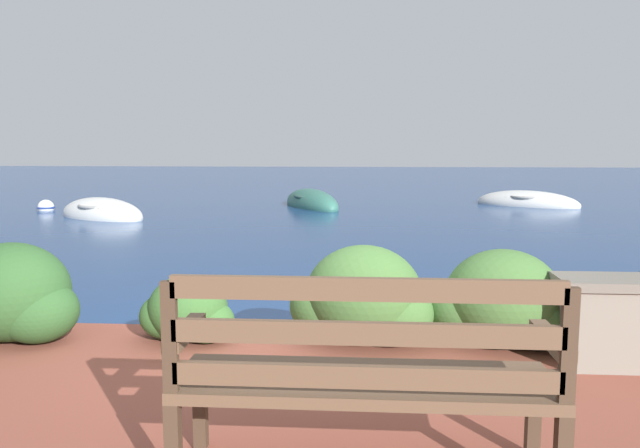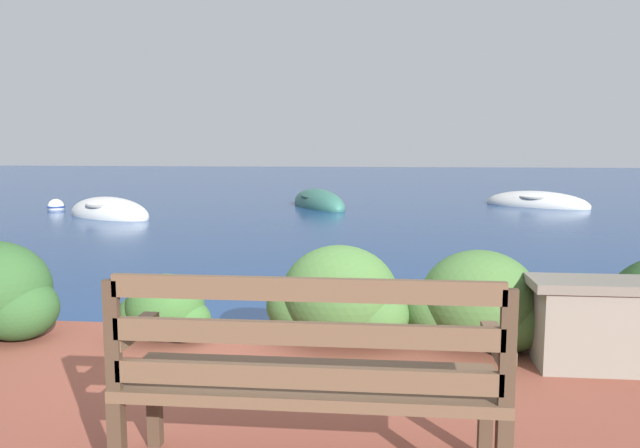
% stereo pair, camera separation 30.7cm
% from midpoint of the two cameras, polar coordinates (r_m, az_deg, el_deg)
% --- Properties ---
extents(ground_plane, '(80.00, 80.00, 0.00)m').
position_cam_midpoint_polar(ground_plane, '(5.05, -4.88, -11.78)').
color(ground_plane, navy).
extents(park_bench, '(1.61, 0.48, 0.93)m').
position_cam_midpoint_polar(park_bench, '(2.66, 0.70, -13.51)').
color(park_bench, '#433123').
rests_on(park_bench, patio_terrace).
extents(hedge_clump_left, '(1.06, 0.76, 0.72)m').
position_cam_midpoint_polar(hedge_clump_left, '(5.19, -28.01, -5.99)').
color(hedge_clump_left, '#2D5628').
rests_on(hedge_clump_left, patio_terrace).
extents(hedge_clump_centre, '(0.72, 0.52, 0.49)m').
position_cam_midpoint_polar(hedge_clump_centre, '(4.72, -13.91, -7.85)').
color(hedge_clump_centre, '#38662D').
rests_on(hedge_clump_centre, patio_terrace).
extents(hedge_clump_right, '(1.05, 0.75, 0.71)m').
position_cam_midpoint_polar(hedge_clump_right, '(4.54, 1.87, -7.00)').
color(hedge_clump_right, '#426B33').
rests_on(hedge_clump_right, patio_terrace).
extents(hedge_clump_far_right, '(1.02, 0.74, 0.70)m').
position_cam_midpoint_polar(hedge_clump_far_right, '(4.60, 14.32, -7.13)').
color(hedge_clump_far_right, '#426B33').
rests_on(hedge_clump_far_right, patio_terrace).
extents(rowboat_nearest, '(2.65, 2.09, 0.80)m').
position_cam_midpoint_polar(rowboat_nearest, '(14.84, -19.88, 0.79)').
color(rowboat_nearest, silver).
rests_on(rowboat_nearest, ground_plane).
extents(rowboat_mid, '(2.08, 2.89, 0.83)m').
position_cam_midpoint_polar(rowboat_mid, '(16.37, -1.32, 1.81)').
color(rowboat_mid, '#336B5B').
rests_on(rowboat_mid, ground_plane).
extents(rowboat_far, '(2.87, 2.36, 0.71)m').
position_cam_midpoint_polar(rowboat_far, '(17.55, 17.94, 1.80)').
color(rowboat_far, silver).
rests_on(rowboat_far, ground_plane).
extents(mooring_buoy, '(0.44, 0.44, 0.40)m').
position_cam_midpoint_polar(mooring_buoy, '(17.04, -24.24, 1.38)').
color(mooring_buoy, white).
rests_on(mooring_buoy, ground_plane).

